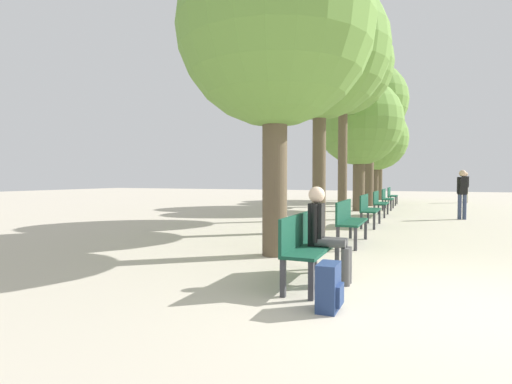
{
  "coord_description": "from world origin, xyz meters",
  "views": [
    {
      "loc": [
        -0.5,
        -4.66,
        1.36
      ],
      "look_at": [
        -4.45,
        4.94,
        1.0
      ],
      "focal_mm": 28.0,
      "sensor_mm": 36.0,
      "label": 1
    }
  ],
  "objects_px": {
    "bench_row_3": "(379,201)",
    "tree_row_1": "(320,51)",
    "bench_row_1": "(349,218)",
    "pedestrian_mid": "(462,191)",
    "tree_row_6": "(380,127)",
    "person_seated": "(325,231)",
    "bench_row_2": "(368,207)",
    "tree_row_3": "(359,123)",
    "tree_row_2": "(343,67)",
    "tree_row_0": "(275,29)",
    "bench_row_0": "(307,241)",
    "tree_row_4": "(369,102)",
    "bench_row_5": "(391,194)",
    "bench_row_4": "(386,197)",
    "tree_row_5": "(376,139)",
    "pedestrian_near": "(466,185)",
    "backpack": "(329,287)"
  },
  "relations": [
    {
      "from": "bench_row_1",
      "to": "tree_row_4",
      "type": "xyz_separation_m",
      "value": [
        -1.0,
        11.86,
        4.53
      ]
    },
    {
      "from": "tree_row_2",
      "to": "person_seated",
      "type": "xyz_separation_m",
      "value": [
        1.22,
        -8.06,
        -4.31
      ]
    },
    {
      "from": "bench_row_0",
      "to": "pedestrian_near",
      "type": "distance_m",
      "value": 20.08
    },
    {
      "from": "tree_row_2",
      "to": "tree_row_1",
      "type": "bearing_deg",
      "value": -90.0
    },
    {
      "from": "bench_row_3",
      "to": "tree_row_3",
      "type": "height_order",
      "value": "tree_row_3"
    },
    {
      "from": "tree_row_5",
      "to": "pedestrian_near",
      "type": "height_order",
      "value": "tree_row_5"
    },
    {
      "from": "bench_row_1",
      "to": "bench_row_5",
      "type": "height_order",
      "value": "same"
    },
    {
      "from": "bench_row_3",
      "to": "tree_row_0",
      "type": "relative_size",
      "value": 0.28
    },
    {
      "from": "bench_row_3",
      "to": "tree_row_1",
      "type": "relative_size",
      "value": 0.25
    },
    {
      "from": "tree_row_3",
      "to": "tree_row_0",
      "type": "bearing_deg",
      "value": -90.0
    },
    {
      "from": "bench_row_1",
      "to": "bench_row_4",
      "type": "xyz_separation_m",
      "value": [
        0.0,
        9.9,
        0.0
      ]
    },
    {
      "from": "tree_row_0",
      "to": "tree_row_5",
      "type": "bearing_deg",
      "value": 90.0
    },
    {
      "from": "tree_row_2",
      "to": "pedestrian_mid",
      "type": "bearing_deg",
      "value": 23.05
    },
    {
      "from": "tree_row_6",
      "to": "person_seated",
      "type": "xyz_separation_m",
      "value": [
        1.22,
        -20.98,
        -3.91
      ]
    },
    {
      "from": "bench_row_0",
      "to": "bench_row_3",
      "type": "relative_size",
      "value": 1.0
    },
    {
      "from": "tree_row_4",
      "to": "bench_row_5",
      "type": "bearing_deg",
      "value": 53.18
    },
    {
      "from": "bench_row_4",
      "to": "pedestrian_near",
      "type": "xyz_separation_m",
      "value": [
        3.7,
        6.54,
        0.44
      ]
    },
    {
      "from": "bench_row_1",
      "to": "bench_row_2",
      "type": "relative_size",
      "value": 1.0
    },
    {
      "from": "tree_row_0",
      "to": "tree_row_3",
      "type": "distance_m",
      "value": 10.4
    },
    {
      "from": "bench_row_0",
      "to": "tree_row_3",
      "type": "xyz_separation_m",
      "value": [
        -1.0,
        11.92,
        3.11
      ]
    },
    {
      "from": "tree_row_4",
      "to": "tree_row_6",
      "type": "xyz_separation_m",
      "value": [
        0.0,
        5.89,
        -0.47
      ]
    },
    {
      "from": "tree_row_3",
      "to": "tree_row_5",
      "type": "height_order",
      "value": "tree_row_3"
    },
    {
      "from": "bench_row_1",
      "to": "tree_row_2",
      "type": "height_order",
      "value": "tree_row_2"
    },
    {
      "from": "tree_row_4",
      "to": "bench_row_4",
      "type": "bearing_deg",
      "value": -63.1
    },
    {
      "from": "tree_row_2",
      "to": "pedestrian_mid",
      "type": "relative_size",
      "value": 4.05
    },
    {
      "from": "bench_row_0",
      "to": "backpack",
      "type": "height_order",
      "value": "bench_row_0"
    },
    {
      "from": "bench_row_0",
      "to": "pedestrian_near",
      "type": "xyz_separation_m",
      "value": [
        3.7,
        19.74,
        0.44
      ]
    },
    {
      "from": "tree_row_6",
      "to": "pedestrian_mid",
      "type": "relative_size",
      "value": 3.73
    },
    {
      "from": "bench_row_1",
      "to": "pedestrian_mid",
      "type": "distance_m",
      "value": 6.92
    },
    {
      "from": "pedestrian_mid",
      "to": "bench_row_4",
      "type": "bearing_deg",
      "value": 127.08
    },
    {
      "from": "tree_row_3",
      "to": "backpack",
      "type": "height_order",
      "value": "tree_row_3"
    },
    {
      "from": "bench_row_0",
      "to": "pedestrian_mid",
      "type": "xyz_separation_m",
      "value": [
        2.65,
        9.68,
        0.4
      ]
    },
    {
      "from": "tree_row_1",
      "to": "pedestrian_near",
      "type": "height_order",
      "value": "tree_row_1"
    },
    {
      "from": "bench_row_3",
      "to": "tree_row_0",
      "type": "distance_m",
      "value": 9.09
    },
    {
      "from": "tree_row_5",
      "to": "backpack",
      "type": "relative_size",
      "value": 11.07
    },
    {
      "from": "bench_row_3",
      "to": "tree_row_6",
      "type": "relative_size",
      "value": 0.26
    },
    {
      "from": "bench_row_2",
      "to": "tree_row_3",
      "type": "xyz_separation_m",
      "value": [
        -1.0,
        5.33,
        3.11
      ]
    },
    {
      "from": "tree_row_2",
      "to": "tree_row_6",
      "type": "relative_size",
      "value": 1.09
    },
    {
      "from": "tree_row_1",
      "to": "bench_row_0",
      "type": "bearing_deg",
      "value": -78.36
    },
    {
      "from": "tree_row_0",
      "to": "pedestrian_near",
      "type": "relative_size",
      "value": 3.33
    },
    {
      "from": "tree_row_3",
      "to": "tree_row_4",
      "type": "distance_m",
      "value": 3.53
    },
    {
      "from": "bench_row_3",
      "to": "person_seated",
      "type": "relative_size",
      "value": 1.27
    },
    {
      "from": "bench_row_0",
      "to": "bench_row_4",
      "type": "relative_size",
      "value": 1.0
    },
    {
      "from": "tree_row_3",
      "to": "pedestrian_near",
      "type": "bearing_deg",
      "value": 59.01
    },
    {
      "from": "person_seated",
      "to": "tree_row_2",
      "type": "bearing_deg",
      "value": 98.6
    },
    {
      "from": "tree_row_0",
      "to": "bench_row_1",
      "type": "bearing_deg",
      "value": 60.61
    },
    {
      "from": "bench_row_0",
      "to": "backpack",
      "type": "relative_size",
      "value": 3.26
    },
    {
      "from": "bench_row_1",
      "to": "tree_row_2",
      "type": "bearing_deg",
      "value": 101.67
    },
    {
      "from": "bench_row_0",
      "to": "tree_row_1",
      "type": "height_order",
      "value": "tree_row_1"
    },
    {
      "from": "tree_row_6",
      "to": "pedestrian_mid",
      "type": "distance_m",
      "value": 12.49
    }
  ]
}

